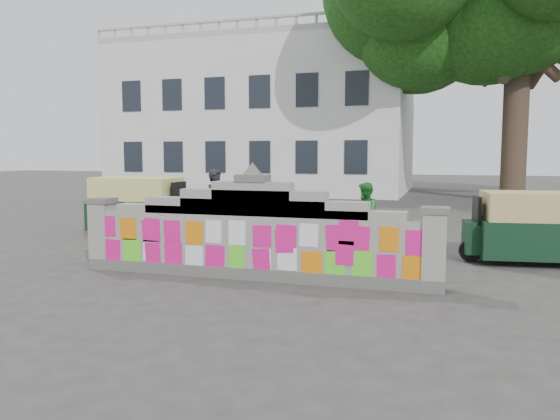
% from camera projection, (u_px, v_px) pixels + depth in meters
% --- Properties ---
extents(ground, '(100.00, 100.00, 0.00)m').
position_uv_depth(ground, '(253.00, 278.00, 9.48)').
color(ground, '#383533').
rests_on(ground, ground).
extents(parapet_wall, '(6.48, 0.44, 2.01)m').
position_uv_depth(parapet_wall, '(253.00, 236.00, 9.40)').
color(parapet_wall, '#4C4C49').
rests_on(parapet_wall, ground).
extents(building, '(16.00, 10.00, 8.90)m').
position_uv_depth(building, '(269.00, 122.00, 32.02)').
color(building, silver).
rests_on(building, ground).
extents(cyclist_bike, '(1.87, 1.24, 0.93)m').
position_uv_depth(cyclist_bike, '(217.00, 232.00, 11.81)').
color(cyclist_bike, black).
rests_on(cyclist_bike, ground).
extents(cyclist_rider, '(0.57, 0.67, 1.58)m').
position_uv_depth(cyclist_rider, '(217.00, 217.00, 11.78)').
color(cyclist_rider, black).
rests_on(cyclist_rider, ground).
extents(pedestrian, '(0.63, 0.77, 1.50)m').
position_uv_depth(pedestrian, '(365.00, 215.00, 12.55)').
color(pedestrian, '#238329').
rests_on(pedestrian, ground).
extents(rickshaw_left, '(2.77, 1.30, 1.53)m').
position_uv_depth(rickshaw_left, '(140.00, 205.00, 14.47)').
color(rickshaw_left, black).
rests_on(rickshaw_left, ground).
extents(rickshaw_right, '(2.61, 1.45, 1.41)m').
position_uv_depth(rickshaw_right, '(533.00, 227.00, 10.68)').
color(rickshaw_right, black).
rests_on(rickshaw_right, ground).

